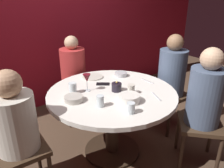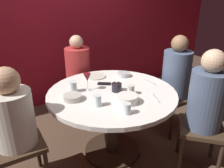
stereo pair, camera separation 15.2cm
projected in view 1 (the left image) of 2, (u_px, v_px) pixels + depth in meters
ground_plane at (112, 151)px, 2.47m from camera, size 8.00×8.00×0.00m
back_wall at (49, 17)px, 3.12m from camera, size 6.00×0.10×2.60m
dining_table at (112, 106)px, 2.25m from camera, size 1.27×1.27×0.73m
seated_diner_left at (15, 122)px, 1.71m from camera, size 0.40×0.40×1.14m
seated_diner_back at (73, 70)px, 2.85m from camera, size 0.40×0.40×1.14m
seated_diner_right at (172, 73)px, 2.65m from camera, size 0.40×0.40×1.20m
seated_diner_front_right at (205, 97)px, 2.04m from camera, size 0.57×0.57×1.21m
candle_holder at (117, 87)px, 2.18m from camera, size 0.10×0.10×0.10m
wine_glass at (87, 79)px, 2.15m from camera, size 0.08×0.08×0.18m
dinner_plate at (93, 77)px, 2.54m from camera, size 0.24×0.24×0.01m
cell_phone at (103, 84)px, 2.35m from camera, size 0.15×0.14×0.01m
bowl_serving_large at (121, 74)px, 2.57m from camera, size 0.14×0.14×0.05m
bowl_salad_center at (74, 99)px, 1.99m from camera, size 0.17×0.17×0.05m
bowl_small_white at (129, 98)px, 1.97m from camera, size 0.19×0.19×0.07m
cup_near_candle at (131, 108)px, 1.78m from camera, size 0.07×0.07×0.09m
cup_by_left_diner at (100, 101)px, 1.89m from camera, size 0.07×0.07×0.10m
cup_by_right_diner at (73, 88)px, 2.13m from camera, size 0.08×0.08×0.11m
cup_center_front at (131, 89)px, 2.12m from camera, size 0.07×0.07×0.09m
fork_near_plate at (156, 96)px, 2.08m from camera, size 0.08×0.17×0.01m
knife_near_plate at (148, 81)px, 2.43m from camera, size 0.03×0.18×0.01m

